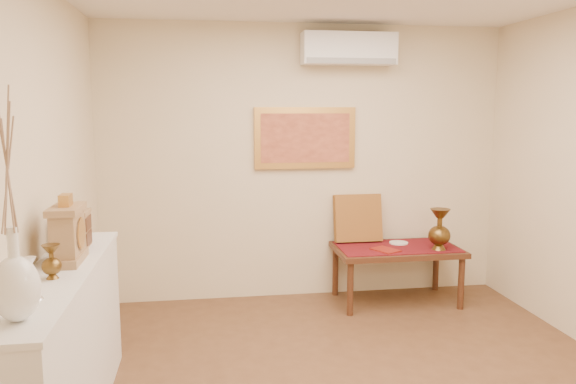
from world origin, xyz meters
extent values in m
cube|color=beige|center=(0.00, 2.25, 1.35)|extent=(4.00, 0.02, 2.70)
cube|color=beige|center=(-2.00, 0.00, 1.35)|extent=(0.02, 4.50, 2.70)
cube|color=maroon|center=(0.85, 1.88, 0.55)|extent=(1.14, 0.59, 0.01)
cylinder|color=white|center=(0.91, 2.00, 0.56)|extent=(0.19, 0.19, 0.01)
cube|color=maroon|center=(0.69, 1.74, 0.56)|extent=(0.28, 0.31, 0.01)
cube|color=maroon|center=(0.53, 2.15, 0.80)|extent=(0.48, 0.20, 0.49)
cube|color=silver|center=(-1.82, 0.00, 0.47)|extent=(0.35, 2.00, 0.95)
cube|color=silver|center=(-1.82, 0.00, 0.96)|extent=(0.37, 2.02, 0.03)
cube|color=#A27D53|center=(-1.80, 0.19, 1.00)|extent=(0.16, 0.36, 0.05)
cube|color=#A27D53|center=(-1.80, 0.19, 1.16)|extent=(0.14, 0.30, 0.25)
cylinder|color=beige|center=(-1.73, 0.19, 1.16)|extent=(0.01, 0.17, 0.17)
cylinder|color=#BD853C|center=(-1.72, 0.19, 1.16)|extent=(0.01, 0.19, 0.19)
cube|color=#A27D53|center=(-1.80, 0.19, 1.30)|extent=(0.17, 0.34, 0.04)
cube|color=#BD853C|center=(-1.80, 0.19, 1.35)|extent=(0.06, 0.11, 0.07)
cube|color=#A27D53|center=(-1.83, 0.56, 1.09)|extent=(0.15, 0.20, 0.22)
cube|color=#4B2716|center=(-1.76, 0.56, 1.04)|extent=(0.01, 0.17, 0.09)
cube|color=#4B2716|center=(-1.76, 0.56, 1.14)|extent=(0.01, 0.17, 0.09)
cube|color=#A27D53|center=(-1.83, 0.56, 1.21)|extent=(0.16, 0.21, 0.02)
cube|color=#4B2716|center=(0.85, 1.88, 0.53)|extent=(1.20, 0.70, 0.05)
cylinder|color=#4B2716|center=(0.31, 1.59, 0.25)|extent=(0.06, 0.06, 0.50)
cylinder|color=#4B2716|center=(1.39, 1.59, 0.25)|extent=(0.06, 0.06, 0.50)
cylinder|color=#4B2716|center=(0.31, 2.17, 0.25)|extent=(0.06, 0.06, 0.50)
cylinder|color=#4B2716|center=(1.39, 2.17, 0.25)|extent=(0.06, 0.06, 0.50)
cube|color=#BD853C|center=(0.00, 2.23, 1.60)|extent=(1.00, 0.05, 0.60)
cube|color=#CC6B47|center=(0.00, 2.20, 1.60)|extent=(0.88, 0.01, 0.48)
cube|color=white|center=(0.40, 2.12, 2.45)|extent=(0.90, 0.24, 0.30)
cube|color=gray|center=(0.40, 2.00, 2.33)|extent=(0.86, 0.02, 0.05)
camera|label=1|loc=(-1.01, -3.21, 1.89)|focal=35.00mm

